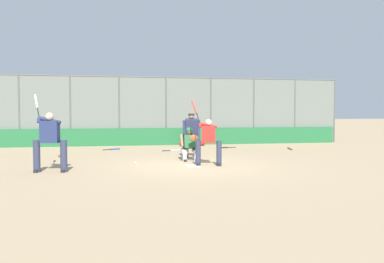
{
  "coord_description": "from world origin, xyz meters",
  "views": [
    {
      "loc": [
        2.13,
        11.71,
        1.71
      ],
      "look_at": [
        -0.15,
        -1.0,
        1.05
      ],
      "focal_mm": 35.0,
      "sensor_mm": 36.0,
      "label": 1
    }
  ],
  "objects_px": {
    "catcher_behind_plate": "(190,143)",
    "spare_bat_first_base_side": "(114,149)",
    "umpire_home": "(191,134)",
    "batter_on_deck": "(50,140)",
    "spare_bat_third_base_side": "(289,148)",
    "equipment_bag_dugout_side": "(192,143)",
    "fielding_glove_on_dirt": "(62,155)",
    "spare_bat_near_backstop": "(224,148)",
    "baseball_loose": "(135,163)",
    "batter_at_plate": "(208,140)",
    "spare_bat_by_padding": "(174,150)"
  },
  "relations": [
    {
      "from": "catcher_behind_plate",
      "to": "spare_bat_first_base_side",
      "type": "distance_m",
      "value": 5.27
    },
    {
      "from": "umpire_home",
      "to": "batter_on_deck",
      "type": "relative_size",
      "value": 0.75
    },
    {
      "from": "spare_bat_third_base_side",
      "to": "catcher_behind_plate",
      "type": "bearing_deg",
      "value": 134.73
    },
    {
      "from": "umpire_home",
      "to": "equipment_bag_dugout_side",
      "type": "distance_m",
      "value": 5.08
    },
    {
      "from": "batter_on_deck",
      "to": "spare_bat_first_base_side",
      "type": "xyz_separation_m",
      "value": [
        -1.6,
        -6.22,
        -0.9
      ]
    },
    {
      "from": "spare_bat_third_base_side",
      "to": "fielding_glove_on_dirt",
      "type": "xyz_separation_m",
      "value": [
        9.92,
        1.3,
        0.02
      ]
    },
    {
      "from": "spare_bat_third_base_side",
      "to": "spare_bat_first_base_side",
      "type": "relative_size",
      "value": 1.12
    },
    {
      "from": "fielding_glove_on_dirt",
      "to": "equipment_bag_dugout_side",
      "type": "bearing_deg",
      "value": -146.71
    },
    {
      "from": "umpire_home",
      "to": "spare_bat_near_backstop",
      "type": "distance_m",
      "value": 4.19
    },
    {
      "from": "spare_bat_first_base_side",
      "to": "fielding_glove_on_dirt",
      "type": "xyz_separation_m",
      "value": [
        1.87,
        2.45,
        0.02
      ]
    },
    {
      "from": "spare_bat_third_base_side",
      "to": "equipment_bag_dugout_side",
      "type": "bearing_deg",
      "value": 71.83
    },
    {
      "from": "catcher_behind_plate",
      "to": "spare_bat_near_backstop",
      "type": "relative_size",
      "value": 1.32
    },
    {
      "from": "spare_bat_near_backstop",
      "to": "baseball_loose",
      "type": "bearing_deg",
      "value": 46.26
    },
    {
      "from": "fielding_glove_on_dirt",
      "to": "equipment_bag_dugout_side",
      "type": "height_order",
      "value": "equipment_bag_dugout_side"
    },
    {
      "from": "catcher_behind_plate",
      "to": "batter_on_deck",
      "type": "height_order",
      "value": "batter_on_deck"
    },
    {
      "from": "spare_bat_third_base_side",
      "to": "fielding_glove_on_dirt",
      "type": "relative_size",
      "value": 2.75
    },
    {
      "from": "batter_on_deck",
      "to": "fielding_glove_on_dirt",
      "type": "distance_m",
      "value": 3.89
    },
    {
      "from": "spare_bat_first_base_side",
      "to": "fielding_glove_on_dirt",
      "type": "bearing_deg",
      "value": -156.08
    },
    {
      "from": "batter_at_plate",
      "to": "spare_bat_near_backstop",
      "type": "bearing_deg",
      "value": -98.1
    },
    {
      "from": "batter_on_deck",
      "to": "spare_bat_near_backstop",
      "type": "relative_size",
      "value": 2.47
    },
    {
      "from": "batter_on_deck",
      "to": "baseball_loose",
      "type": "height_order",
      "value": "batter_on_deck"
    },
    {
      "from": "umpire_home",
      "to": "baseball_loose",
      "type": "height_order",
      "value": "umpire_home"
    },
    {
      "from": "catcher_behind_plate",
      "to": "batter_on_deck",
      "type": "relative_size",
      "value": 0.53
    },
    {
      "from": "equipment_bag_dugout_side",
      "to": "batter_on_deck",
      "type": "bearing_deg",
      "value": 54.01
    },
    {
      "from": "umpire_home",
      "to": "equipment_bag_dugout_side",
      "type": "xyz_separation_m",
      "value": [
        -0.92,
        -4.93,
        -0.76
      ]
    },
    {
      "from": "baseball_loose",
      "to": "equipment_bag_dugout_side",
      "type": "height_order",
      "value": "equipment_bag_dugout_side"
    },
    {
      "from": "spare_bat_near_backstop",
      "to": "equipment_bag_dugout_side",
      "type": "height_order",
      "value": "equipment_bag_dugout_side"
    },
    {
      "from": "spare_bat_third_base_side",
      "to": "batter_on_deck",
      "type": "bearing_deg",
      "value": 130.49
    },
    {
      "from": "spare_bat_near_backstop",
      "to": "baseball_loose",
      "type": "distance_m",
      "value": 6.47
    },
    {
      "from": "batter_on_deck",
      "to": "umpire_home",
      "type": "bearing_deg",
      "value": -141.77
    },
    {
      "from": "batter_on_deck",
      "to": "spare_bat_third_base_side",
      "type": "bearing_deg",
      "value": -143.91
    },
    {
      "from": "batter_at_plate",
      "to": "fielding_glove_on_dirt",
      "type": "xyz_separation_m",
      "value": [
        5.02,
        -3.29,
        -0.76
      ]
    },
    {
      "from": "batter_on_deck",
      "to": "spare_bat_near_backstop",
      "type": "bearing_deg",
      "value": -129.73
    },
    {
      "from": "spare_bat_near_backstop",
      "to": "spare_bat_first_base_side",
      "type": "xyz_separation_m",
      "value": [
        5.18,
        -0.14,
        0.0
      ]
    },
    {
      "from": "batter_on_deck",
      "to": "baseball_loose",
      "type": "distance_m",
      "value": 2.9
    },
    {
      "from": "umpire_home",
      "to": "fielding_glove_on_dirt",
      "type": "xyz_separation_m",
      "value": [
        4.85,
        -1.14,
        -0.85
      ]
    },
    {
      "from": "batter_at_plate",
      "to": "equipment_bag_dugout_side",
      "type": "height_order",
      "value": "batter_at_plate"
    },
    {
      "from": "batter_on_deck",
      "to": "fielding_glove_on_dirt",
      "type": "height_order",
      "value": "batter_on_deck"
    },
    {
      "from": "baseball_loose",
      "to": "equipment_bag_dugout_side",
      "type": "xyz_separation_m",
      "value": [
        -3.04,
        -6.29,
        0.1
      ]
    },
    {
      "from": "batter_on_deck",
      "to": "spare_bat_first_base_side",
      "type": "height_order",
      "value": "batter_on_deck"
    },
    {
      "from": "batter_on_deck",
      "to": "equipment_bag_dugout_side",
      "type": "bearing_deg",
      "value": -117.65
    },
    {
      "from": "batter_at_plate",
      "to": "spare_bat_third_base_side",
      "type": "distance_m",
      "value": 6.76
    },
    {
      "from": "batter_at_plate",
      "to": "fielding_glove_on_dirt",
      "type": "bearing_deg",
      "value": -21.35
    },
    {
      "from": "catcher_behind_plate",
      "to": "spare_bat_near_backstop",
      "type": "height_order",
      "value": "catcher_behind_plate"
    },
    {
      "from": "spare_bat_near_backstop",
      "to": "equipment_bag_dugout_side",
      "type": "bearing_deg",
      "value": -50.79
    },
    {
      "from": "umpire_home",
      "to": "spare_bat_first_base_side",
      "type": "xyz_separation_m",
      "value": [
        2.98,
        -3.59,
        -0.87
      ]
    },
    {
      "from": "batter_on_deck",
      "to": "equipment_bag_dugout_side",
      "type": "xyz_separation_m",
      "value": [
        -5.49,
        -7.56,
        -0.79
      ]
    },
    {
      "from": "batter_at_plate",
      "to": "batter_on_deck",
      "type": "distance_m",
      "value": 4.77
    },
    {
      "from": "spare_bat_first_base_side",
      "to": "equipment_bag_dugout_side",
      "type": "distance_m",
      "value": 4.12
    },
    {
      "from": "spare_bat_by_padding",
      "to": "spare_bat_near_backstop",
      "type": "bearing_deg",
      "value": 2.28
    }
  ]
}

